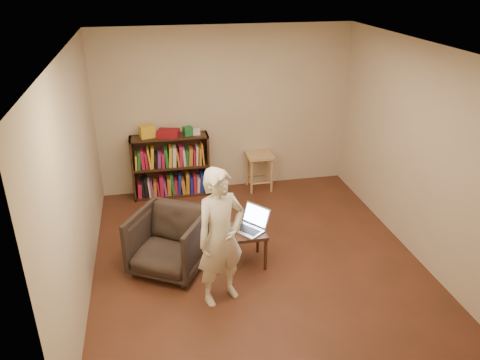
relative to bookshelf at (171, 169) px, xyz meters
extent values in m
plane|color=#412514|center=(0.91, -2.09, -0.44)|extent=(4.50, 4.50, 0.00)
plane|color=silver|center=(0.91, -2.09, 2.16)|extent=(4.50, 4.50, 0.00)
plane|color=beige|center=(0.91, 0.16, 0.86)|extent=(4.00, 0.00, 4.00)
plane|color=beige|center=(-1.09, -2.09, 0.86)|extent=(0.00, 4.50, 4.50)
plane|color=beige|center=(2.91, -2.09, 0.86)|extent=(0.00, 4.50, 4.50)
cube|color=black|center=(-0.58, -0.01, 0.06)|extent=(0.03, 0.30, 1.00)
cube|color=black|center=(0.58, -0.01, 0.06)|extent=(0.03, 0.30, 1.00)
cube|color=black|center=(0.00, 0.13, 0.06)|extent=(1.20, 0.02, 1.00)
cube|color=black|center=(0.00, -0.01, -0.42)|extent=(1.20, 0.30, 0.03)
cube|color=black|center=(0.00, -0.01, 0.06)|extent=(1.14, 0.30, 0.03)
cube|color=black|center=(0.00, -0.01, 0.55)|extent=(1.20, 0.30, 0.03)
cube|color=gold|center=(-0.32, -0.01, 0.65)|extent=(0.25, 0.21, 0.18)
cube|color=maroon|center=(0.00, -0.04, 0.61)|extent=(0.36, 0.30, 0.10)
cube|color=#1B672C|center=(0.29, -0.03, 0.63)|extent=(0.16, 0.16, 0.13)
cube|color=silver|center=(0.43, -0.02, 0.60)|extent=(0.12, 0.12, 0.09)
cube|color=tan|center=(1.43, -0.06, 0.15)|extent=(0.42, 0.42, 0.04)
cylinder|color=tan|center=(1.26, -0.23, -0.16)|extent=(0.04, 0.04, 0.57)
cylinder|color=tan|center=(1.59, -0.23, -0.16)|extent=(0.04, 0.04, 0.57)
cylinder|color=tan|center=(1.26, 0.10, -0.16)|extent=(0.04, 0.04, 0.57)
cylinder|color=tan|center=(1.59, 0.10, -0.16)|extent=(0.04, 0.04, 0.57)
imported|color=#312820|center=(-0.16, -2.04, -0.06)|extent=(1.11, 1.12, 0.76)
cube|color=black|center=(0.77, -2.10, 0.00)|extent=(0.45, 0.45, 0.04)
cylinder|color=black|center=(0.57, -2.30, -0.23)|extent=(0.04, 0.04, 0.42)
cylinder|color=black|center=(0.96, -2.30, -0.23)|extent=(0.04, 0.04, 0.42)
cylinder|color=black|center=(0.57, -1.90, -0.23)|extent=(0.04, 0.04, 0.42)
cylinder|color=black|center=(0.96, -1.90, -0.23)|extent=(0.04, 0.04, 0.42)
cube|color=silver|center=(0.77, -2.12, 0.03)|extent=(0.44, 0.45, 0.02)
cube|color=black|center=(0.77, -2.12, 0.04)|extent=(0.31, 0.34, 0.00)
cube|color=silver|center=(0.91, -2.00, 0.16)|extent=(0.31, 0.36, 0.25)
cube|color=#B6D2FF|center=(0.91, -2.00, 0.16)|extent=(0.27, 0.31, 0.20)
imported|color=beige|center=(0.36, -2.72, 0.34)|extent=(0.67, 0.57, 1.57)
camera|label=1|loc=(-0.28, -6.87, 2.96)|focal=35.00mm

